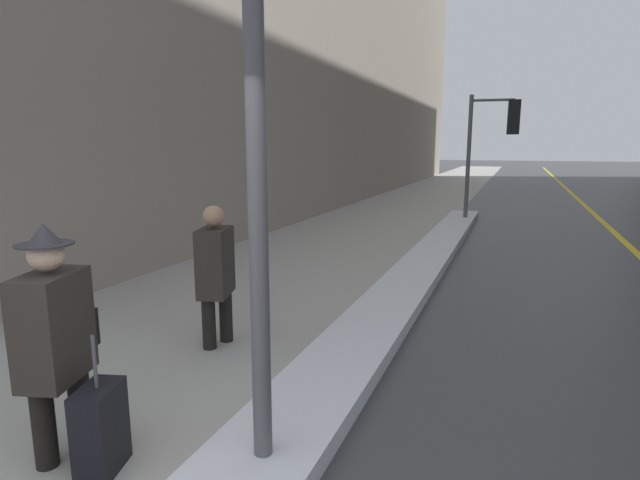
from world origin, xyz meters
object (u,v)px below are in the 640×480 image
at_px(lamp_post, 254,32).
at_px(rolling_suitcase, 101,430).
at_px(traffic_light_near, 497,131).
at_px(pedestrian_nearside, 216,270).
at_px(pedestrian_trailing, 55,334).

distance_m(lamp_post, rolling_suitcase, 2.65).
bearing_deg(traffic_light_near, lamp_post, -101.08).
xyz_separation_m(traffic_light_near, pedestrian_nearside, (-2.27, -10.17, -1.67)).
bearing_deg(pedestrian_trailing, traffic_light_near, 153.44).
xyz_separation_m(pedestrian_trailing, rolling_suitcase, (0.36, -0.04, -0.59)).
bearing_deg(traffic_light_near, rolling_suitcase, -105.55).
relative_size(traffic_light_near, rolling_suitcase, 3.66).
relative_size(traffic_light_near, pedestrian_nearside, 2.29).
distance_m(traffic_light_near, pedestrian_nearside, 10.55).
xyz_separation_m(lamp_post, traffic_light_near, (0.80, 11.92, -0.23)).
bearing_deg(lamp_post, rolling_suitcase, -160.09).
xyz_separation_m(lamp_post, pedestrian_nearside, (-1.47, 1.75, -1.89)).
height_order(pedestrian_trailing, rolling_suitcase, pedestrian_trailing).
xyz_separation_m(lamp_post, pedestrian_trailing, (-1.36, -0.32, -1.84)).
xyz_separation_m(lamp_post, rolling_suitcase, (-0.99, -0.36, -2.43)).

